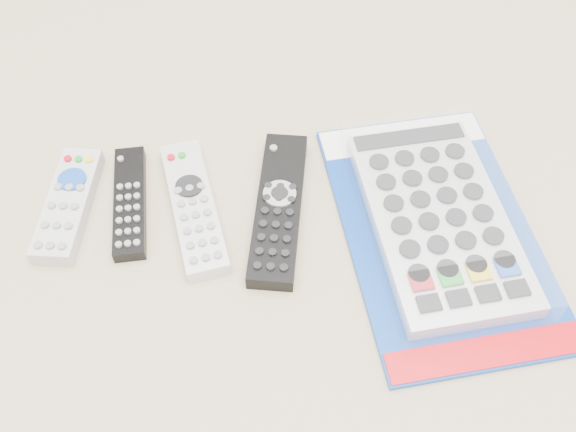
{
  "coord_description": "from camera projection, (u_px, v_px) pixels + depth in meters",
  "views": [
    {
      "loc": [
        -0.01,
        -0.43,
        0.58
      ],
      "look_at": [
        0.03,
        -0.01,
        0.01
      ],
      "focal_mm": 40.0,
      "sensor_mm": 36.0,
      "label": 1
    }
  ],
  "objects": [
    {
      "name": "remote_small_grey",
      "position": [
        68.0,
        204.0,
        0.72
      ],
      "size": [
        0.07,
        0.16,
        0.02
      ],
      "rotation": [
        0.0,
        0.0,
        -0.15
      ],
      "color": "#AFAFB1",
      "rests_on": "ground"
    },
    {
      "name": "remote_slim_black",
      "position": [
        130.0,
        202.0,
        0.73
      ],
      "size": [
        0.04,
        0.15,
        0.02
      ],
      "rotation": [
        0.0,
        0.0,
        0.04
      ],
      "color": "black",
      "rests_on": "ground"
    },
    {
      "name": "remote_silver_dvd",
      "position": [
        194.0,
        207.0,
        0.72
      ],
      "size": [
        0.08,
        0.19,
        0.02
      ],
      "rotation": [
        0.0,
        0.0,
        0.17
      ],
      "color": "silver",
      "rests_on": "ground"
    },
    {
      "name": "remote_large_black",
      "position": [
        279.0,
        208.0,
        0.72
      ],
      "size": [
        0.09,
        0.21,
        0.02
      ],
      "rotation": [
        0.0,
        0.0,
        -0.19
      ],
      "color": "black",
      "rests_on": "ground"
    },
    {
      "name": "jumbo_remote_packaged",
      "position": [
        439.0,
        218.0,
        0.7
      ],
      "size": [
        0.23,
        0.35,
        0.04
      ],
      "rotation": [
        0.0,
        0.0,
        0.08
      ],
      "color": "#0D3A98",
      "rests_on": "ground"
    }
  ]
}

